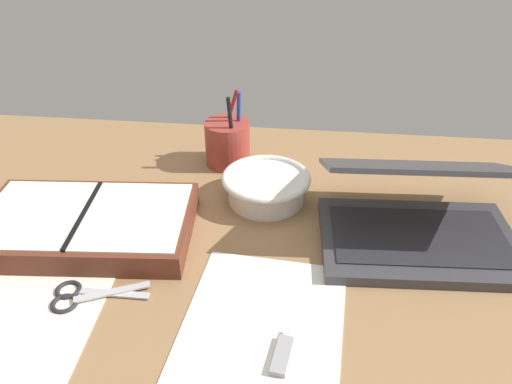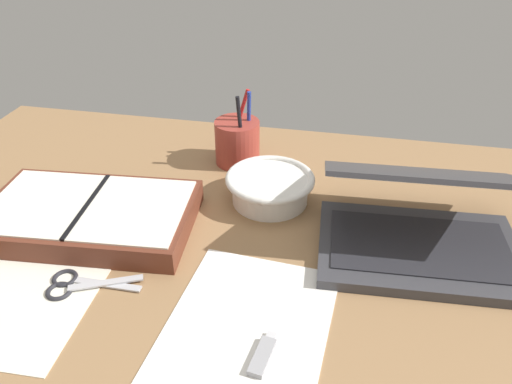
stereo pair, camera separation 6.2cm
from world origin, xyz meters
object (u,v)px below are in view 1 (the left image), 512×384
at_px(planner, 86,224).
at_px(scissors, 79,296).
at_px(bowl, 266,186).
at_px(laptop, 419,215).
at_px(pen_cup, 228,142).

height_order(planner, scissors, planner).
xyz_separation_m(bowl, scissors, (-0.25, -0.29, -0.03)).
height_order(laptop, scissors, laptop).
distance_m(planner, scissors, 0.15).
bearing_deg(planner, laptop, 1.16).
xyz_separation_m(laptop, bowl, (-0.26, 0.08, -0.02)).
relative_size(laptop, pen_cup, 2.11).
xyz_separation_m(planner, scissors, (0.05, -0.15, -0.02)).
xyz_separation_m(bowl, pen_cup, (-0.09, 0.14, 0.02)).
xyz_separation_m(bowl, planner, (-0.29, -0.14, -0.01)).
distance_m(bowl, pen_cup, 0.17).
height_order(laptop, planner, laptop).
height_order(bowl, pen_cup, pen_cup).
distance_m(bowl, scissors, 0.38).
xyz_separation_m(pen_cup, scissors, (-0.15, -0.42, -0.04)).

